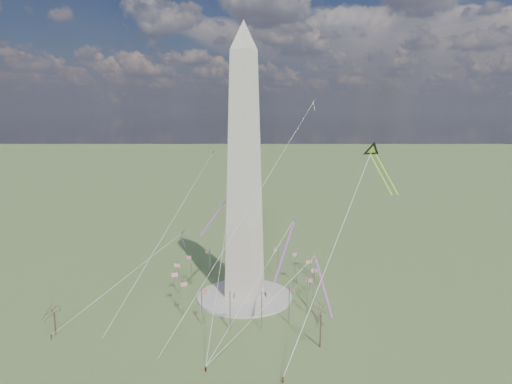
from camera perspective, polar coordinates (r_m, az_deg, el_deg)
The scene contains 16 objects.
ground at distance 177.77m, azimuth -1.41°, elevation -13.07°, with size 2000.00×2000.00×0.00m, color #435A2D.
plaza at distance 177.62m, azimuth -1.41°, elevation -12.95°, with size 36.00×36.00×0.80m, color #9E9A91.
washington_monument at distance 165.00m, azimuth -1.48°, elevation 2.44°, with size 15.56×15.56×100.00m.
flagpole_ring at distance 175.05m, azimuth -1.42°, elevation -10.88°, with size 54.40×54.40×13.00m.
tree_near at distance 140.85m, azimuth 8.13°, elevation -14.70°, with size 8.83×8.83×15.46m.
tree_far at distance 160.90m, azimuth -23.95°, elevation -13.39°, with size 6.51×6.51×11.40m.
person_east at distance 128.29m, azimuth 3.39°, elevation -22.40°, with size 0.69×0.45×1.88m, color gray.
person_west at distance 160.97m, azimuth -24.19°, elevation -16.23°, with size 0.83×0.64×1.70m, color gray.
person_centre at distance 133.44m, azimuth -6.30°, elevation -21.13°, with size 0.93×0.39×1.59m, color gray.
kite_delta_black at distance 160.42m, azimuth 14.46°, elevation 4.75°, with size 16.22×16.64×15.58m.
kite_diamond_purple at distance 192.76m, azimuth -9.16°, elevation -5.29°, with size 1.57×2.67×8.20m.
kite_streamer_left at distance 149.56m, azimuth 3.98°, elevation -6.09°, with size 5.92×22.18×15.38m.
kite_streamer_mid at distance 170.00m, azimuth -4.40°, elevation -1.84°, with size 1.87×20.01×13.75m.
kite_streamer_right at distance 161.37m, azimuth 8.12°, elevation -10.38°, with size 14.82×17.55×14.90m.
kite_small_red at distance 216.54m, azimuth -5.37°, elevation 4.87°, with size 0.97×1.62×3.85m.
kite_small_white at distance 201.30m, azimuth 7.27°, elevation 11.08°, with size 1.68×1.75×4.95m.
Camera 1 is at (89.27, -137.06, 69.63)m, focal length 32.00 mm.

